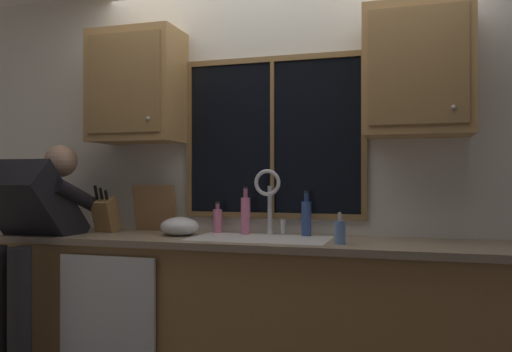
# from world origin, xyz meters

# --- Properties ---
(back_wall) EXTENTS (5.96, 0.12, 2.55)m
(back_wall) POSITION_xyz_m (0.00, 0.06, 1.27)
(back_wall) COLOR silver
(back_wall) RESTS_ON floor
(window_glass) EXTENTS (1.10, 0.02, 0.95)m
(window_glass) POSITION_xyz_m (-0.08, -0.01, 1.52)
(window_glass) COLOR black
(window_frame_top) EXTENTS (1.17, 0.02, 0.04)m
(window_frame_top) POSITION_xyz_m (-0.08, -0.02, 2.02)
(window_frame_top) COLOR olive
(window_frame_bottom) EXTENTS (1.17, 0.02, 0.04)m
(window_frame_bottom) POSITION_xyz_m (-0.08, -0.02, 1.03)
(window_frame_bottom) COLOR olive
(window_frame_left) EXTENTS (0.03, 0.02, 0.95)m
(window_frame_left) POSITION_xyz_m (-0.65, -0.02, 1.52)
(window_frame_left) COLOR olive
(window_frame_right) EXTENTS (0.04, 0.02, 0.95)m
(window_frame_right) POSITION_xyz_m (0.48, -0.02, 1.52)
(window_frame_right) COLOR olive
(window_mullion_center) EXTENTS (0.02, 0.02, 0.95)m
(window_mullion_center) POSITION_xyz_m (-0.08, -0.02, 1.52)
(window_mullion_center) COLOR olive
(lower_cabinet_run) EXTENTS (3.56, 0.58, 0.88)m
(lower_cabinet_run) POSITION_xyz_m (0.00, -0.29, 0.44)
(lower_cabinet_run) COLOR #A07744
(lower_cabinet_run) RESTS_ON floor
(countertop) EXTENTS (3.62, 0.62, 0.04)m
(countertop) POSITION_xyz_m (0.00, -0.31, 0.90)
(countertop) COLOR gray
(countertop) RESTS_ON lower_cabinet_run
(dishwasher_front) EXTENTS (0.60, 0.02, 0.74)m
(dishwasher_front) POSITION_xyz_m (-0.89, -0.61, 0.46)
(dishwasher_front) COLOR white
(upper_cabinet_left) EXTENTS (0.58, 0.36, 0.72)m
(upper_cabinet_left) POSITION_xyz_m (-0.95, -0.17, 1.86)
(upper_cabinet_left) COLOR #B2844C
(upper_cabinet_right) EXTENTS (0.58, 0.36, 0.72)m
(upper_cabinet_right) POSITION_xyz_m (0.79, -0.17, 1.86)
(upper_cabinet_right) COLOR #B2844C
(sink) EXTENTS (0.80, 0.46, 0.21)m
(sink) POSITION_xyz_m (-0.08, -0.30, 0.82)
(sink) COLOR silver
(sink) RESTS_ON lower_cabinet_run
(faucet) EXTENTS (0.18, 0.09, 0.40)m
(faucet) POSITION_xyz_m (-0.08, -0.12, 1.17)
(faucet) COLOR silver
(faucet) RESTS_ON countertop
(person_standing) EXTENTS (0.53, 0.72, 1.49)m
(person_standing) POSITION_xyz_m (-1.44, -0.58, 0.93)
(person_standing) COLOR #262628
(person_standing) RESTS_ON floor
(knife_block) EXTENTS (0.12, 0.18, 0.32)m
(knife_block) POSITION_xyz_m (-1.14, -0.24, 1.03)
(knife_block) COLOR olive
(knife_block) RESTS_ON countertop
(cutting_board) EXTENTS (0.30, 0.08, 0.31)m
(cutting_board) POSITION_xyz_m (-0.87, -0.08, 1.07)
(cutting_board) COLOR #997047
(cutting_board) RESTS_ON countertop
(mixing_bowl) EXTENTS (0.23, 0.23, 0.12)m
(mixing_bowl) POSITION_xyz_m (-0.60, -0.28, 0.97)
(mixing_bowl) COLOR silver
(mixing_bowl) RESTS_ON countertop
(soap_dispenser) EXTENTS (0.06, 0.07, 0.17)m
(soap_dispenser) POSITION_xyz_m (0.39, -0.43, 0.98)
(soap_dispenser) COLOR #668CCC
(soap_dispenser) RESTS_ON countertop
(bottle_green_glass) EXTENTS (0.06, 0.06, 0.27)m
(bottle_green_glass) POSITION_xyz_m (0.15, -0.11, 1.03)
(bottle_green_glass) COLOR #334C8C
(bottle_green_glass) RESTS_ON countertop
(bottle_tall_clear) EXTENTS (0.06, 0.06, 0.20)m
(bottle_tall_clear) POSITION_xyz_m (-0.42, -0.09, 1.00)
(bottle_tall_clear) COLOR pink
(bottle_tall_clear) RESTS_ON countertop
(bottle_amber_small) EXTENTS (0.06, 0.06, 0.30)m
(bottle_amber_small) POSITION_xyz_m (-0.23, -0.12, 1.04)
(bottle_amber_small) COLOR pink
(bottle_amber_small) RESTS_ON countertop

